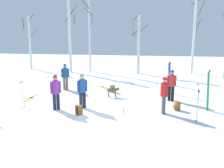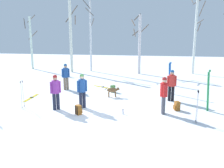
{
  "view_description": "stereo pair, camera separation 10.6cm",
  "coord_description": "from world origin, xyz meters",
  "px_view_note": "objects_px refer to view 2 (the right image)",
  "views": [
    {
      "loc": [
        2.32,
        -10.05,
        3.6
      ],
      "look_at": [
        0.31,
        2.04,
        1.0
      ],
      "focal_mm": 38.05,
      "sensor_mm": 36.0,
      "label": 1
    },
    {
      "loc": [
        2.42,
        -10.03,
        3.6
      ],
      "look_at": [
        0.31,
        2.04,
        1.0
      ],
      "focal_mm": 38.05,
      "sensor_mm": 36.0,
      "label": 2
    }
  ],
  "objects_px": {
    "backpack_0": "(177,106)",
    "person_4": "(56,90)",
    "backpack_1": "(113,89)",
    "birch_tree_1": "(71,36)",
    "ski_pair_lying_1": "(31,98)",
    "birch_tree_2": "(90,30)",
    "ski_pair_planted_1": "(208,91)",
    "birch_tree_4": "(195,33)",
    "person_0": "(172,83)",
    "person_2": "(66,75)",
    "backpack_2": "(79,110)",
    "birch_tree_0": "(31,42)",
    "dog": "(113,90)",
    "birch_tree_3": "(139,43)",
    "ski_pair_lying_0": "(104,87)",
    "ski_pair_planted_0": "(170,78)",
    "water_bottle_1": "(123,112)",
    "person_3": "(164,93)",
    "water_bottle_0": "(54,96)",
    "ski_poles_1": "(197,106)",
    "ski_poles_0": "(22,94)",
    "person_1": "(82,89)"
  },
  "relations": [
    {
      "from": "person_1",
      "to": "ski_poles_0",
      "type": "bearing_deg",
      "value": -169.73
    },
    {
      "from": "person_0",
      "to": "person_4",
      "type": "distance_m",
      "value": 6.11
    },
    {
      "from": "person_4",
      "to": "backpack_0",
      "type": "distance_m",
      "value": 5.85
    },
    {
      "from": "dog",
      "to": "birch_tree_4",
      "type": "xyz_separation_m",
      "value": [
        5.85,
        9.37,
        3.25
      ]
    },
    {
      "from": "person_0",
      "to": "person_3",
      "type": "xyz_separation_m",
      "value": [
        -0.5,
        -2.25,
        0.0
      ]
    },
    {
      "from": "water_bottle_1",
      "to": "birch_tree_0",
      "type": "relative_size",
      "value": 0.05
    },
    {
      "from": "person_4",
      "to": "ski_poles_0",
      "type": "height_order",
      "value": "person_4"
    },
    {
      "from": "ski_pair_planted_1",
      "to": "backpack_0",
      "type": "distance_m",
      "value": 1.6
    },
    {
      "from": "ski_pair_planted_0",
      "to": "birch_tree_0",
      "type": "xyz_separation_m",
      "value": [
        -13.51,
        8.42,
        1.84
      ]
    },
    {
      "from": "person_4",
      "to": "ski_poles_0",
      "type": "xyz_separation_m",
      "value": [
        -1.72,
        -0.05,
        -0.24
      ]
    },
    {
      "from": "ski_pair_lying_1",
      "to": "birch_tree_0",
      "type": "height_order",
      "value": "birch_tree_0"
    },
    {
      "from": "ski_pair_planted_1",
      "to": "birch_tree_4",
      "type": "height_order",
      "value": "birch_tree_4"
    },
    {
      "from": "ski_pair_planted_0",
      "to": "water_bottle_1",
      "type": "bearing_deg",
      "value": -118.16
    },
    {
      "from": "person_0",
      "to": "water_bottle_1",
      "type": "bearing_deg",
      "value": -130.87
    },
    {
      "from": "ski_poles_1",
      "to": "water_bottle_1",
      "type": "height_order",
      "value": "ski_poles_1"
    },
    {
      "from": "person_2",
      "to": "backpack_1",
      "type": "height_order",
      "value": "person_2"
    },
    {
      "from": "birch_tree_4",
      "to": "ski_pair_planted_1",
      "type": "bearing_deg",
      "value": -95.26
    },
    {
      "from": "birch_tree_2",
      "to": "backpack_2",
      "type": "bearing_deg",
      "value": -77.69
    },
    {
      "from": "person_3",
      "to": "ski_pair_planted_1",
      "type": "distance_m",
      "value": 2.19
    },
    {
      "from": "person_0",
      "to": "ski_pair_lying_1",
      "type": "distance_m",
      "value": 7.94
    },
    {
      "from": "ski_pair_planted_1",
      "to": "ski_pair_lying_1",
      "type": "bearing_deg",
      "value": 175.59
    },
    {
      "from": "ski_pair_planted_0",
      "to": "ski_pair_lying_0",
      "type": "xyz_separation_m",
      "value": [
        -4.32,
        0.98,
        -0.96
      ]
    },
    {
      "from": "birch_tree_2",
      "to": "birch_tree_3",
      "type": "relative_size",
      "value": 1.45
    },
    {
      "from": "backpack_2",
      "to": "birch_tree_0",
      "type": "distance_m",
      "value": 16.22
    },
    {
      "from": "ski_pair_lying_1",
      "to": "birch_tree_0",
      "type": "distance_m",
      "value": 12.55
    },
    {
      "from": "backpack_0",
      "to": "person_4",
      "type": "bearing_deg",
      "value": -171.2
    },
    {
      "from": "ski_pair_lying_1",
      "to": "birch_tree_1",
      "type": "distance_m",
      "value": 10.06
    },
    {
      "from": "backpack_2",
      "to": "birch_tree_0",
      "type": "relative_size",
      "value": 0.08
    },
    {
      "from": "ski_poles_1",
      "to": "water_bottle_1",
      "type": "bearing_deg",
      "value": 169.33
    },
    {
      "from": "dog",
      "to": "birch_tree_4",
      "type": "relative_size",
      "value": 0.13
    },
    {
      "from": "ski_poles_1",
      "to": "birch_tree_4",
      "type": "relative_size",
      "value": 0.2
    },
    {
      "from": "person_2",
      "to": "backpack_2",
      "type": "relative_size",
      "value": 3.9
    },
    {
      "from": "ski_pair_planted_1",
      "to": "birch_tree_2",
      "type": "relative_size",
      "value": 0.25
    },
    {
      "from": "water_bottle_0",
      "to": "birch_tree_3",
      "type": "distance_m",
      "value": 10.5
    },
    {
      "from": "birch_tree_4",
      "to": "ski_poles_0",
      "type": "bearing_deg",
      "value": -128.95
    },
    {
      "from": "ski_poles_1",
      "to": "ski_poles_0",
      "type": "bearing_deg",
      "value": 175.39
    },
    {
      "from": "backpack_1",
      "to": "birch_tree_1",
      "type": "relative_size",
      "value": 0.07
    },
    {
      "from": "person_4",
      "to": "ski_pair_lying_0",
      "type": "bearing_deg",
      "value": 76.51
    },
    {
      "from": "backpack_2",
      "to": "birch_tree_1",
      "type": "bearing_deg",
      "value": 110.63
    },
    {
      "from": "water_bottle_1",
      "to": "birch_tree_2",
      "type": "height_order",
      "value": "birch_tree_2"
    },
    {
      "from": "water_bottle_1",
      "to": "backpack_1",
      "type": "bearing_deg",
      "value": 105.93
    },
    {
      "from": "water_bottle_0",
      "to": "birch_tree_2",
      "type": "height_order",
      "value": "birch_tree_2"
    },
    {
      "from": "backpack_0",
      "to": "water_bottle_0",
      "type": "relative_size",
      "value": 2.12
    },
    {
      "from": "dog",
      "to": "water_bottle_1",
      "type": "relative_size",
      "value": 3.53
    },
    {
      "from": "person_4",
      "to": "birch_tree_1",
      "type": "xyz_separation_m",
      "value": [
        -3.12,
        11.19,
        2.43
      ]
    },
    {
      "from": "ski_pair_lying_0",
      "to": "backpack_1",
      "type": "xyz_separation_m",
      "value": [
        0.87,
        -1.23,
        0.2
      ]
    },
    {
      "from": "ski_pair_lying_1",
      "to": "birch_tree_2",
      "type": "relative_size",
      "value": 0.22
    },
    {
      "from": "ski_pair_lying_0",
      "to": "birch_tree_4",
      "type": "distance_m",
      "value": 10.49
    },
    {
      "from": "backpack_0",
      "to": "person_1",
      "type": "bearing_deg",
      "value": -174.85
    },
    {
      "from": "ski_pair_planted_1",
      "to": "birch_tree_3",
      "type": "height_order",
      "value": "birch_tree_3"
    }
  ]
}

